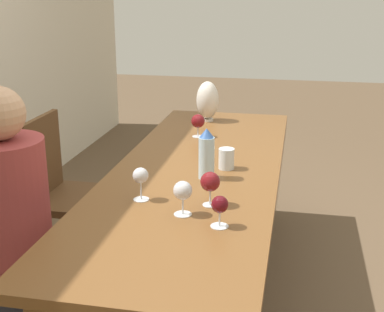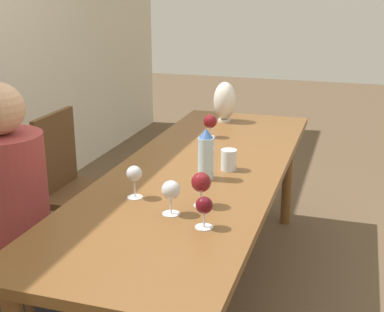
# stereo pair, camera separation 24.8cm
# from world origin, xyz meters

# --- Properties ---
(ground_plane) EXTENTS (14.00, 14.00, 0.00)m
(ground_plane) POSITION_xyz_m (0.00, 0.00, 0.00)
(ground_plane) COLOR brown
(dining_table) EXTENTS (2.42, 0.81, 0.74)m
(dining_table) POSITION_xyz_m (0.00, 0.00, 0.66)
(dining_table) COLOR brown
(dining_table) RESTS_ON ground_plane
(water_bottle) EXTENTS (0.07, 0.07, 0.24)m
(water_bottle) POSITION_xyz_m (-0.12, -0.07, 0.86)
(water_bottle) COLOR silver
(water_bottle) RESTS_ON dining_table
(water_tumbler) EXTENTS (0.08, 0.08, 0.10)m
(water_tumbler) POSITION_xyz_m (0.03, -0.14, 0.79)
(water_tumbler) COLOR silver
(water_tumbler) RESTS_ON dining_table
(vase) EXTENTS (0.15, 0.15, 0.26)m
(vase) POSITION_xyz_m (0.96, 0.11, 0.87)
(vase) COLOR silver
(vase) RESTS_ON dining_table
(wine_glass_0) EXTENTS (0.07, 0.07, 0.14)m
(wine_glass_0) POSITION_xyz_m (-0.44, 0.15, 0.84)
(wine_glass_0) COLOR silver
(wine_glass_0) RESTS_ON dining_table
(wine_glass_1) EXTENTS (0.07, 0.07, 0.12)m
(wine_glass_1) POSITION_xyz_m (-0.63, -0.21, 0.82)
(wine_glass_1) COLOR silver
(wine_glass_1) RESTS_ON dining_table
(wine_glass_2) EXTENTS (0.08, 0.08, 0.14)m
(wine_glass_2) POSITION_xyz_m (0.56, 0.10, 0.83)
(wine_glass_2) COLOR silver
(wine_glass_2) RESTS_ON dining_table
(wine_glass_3) EXTENTS (0.08, 0.08, 0.14)m
(wine_glass_3) POSITION_xyz_m (-0.44, -0.14, 0.84)
(wine_glass_3) COLOR silver
(wine_glass_3) RESTS_ON dining_table
(wine_glass_4) EXTENTS (0.07, 0.07, 0.14)m
(wine_glass_4) POSITION_xyz_m (-0.55, -0.05, 0.84)
(wine_glass_4) COLOR silver
(wine_glass_4) RESTS_ON dining_table
(chair_near) EXTENTS (0.44, 0.44, 0.92)m
(chair_near) POSITION_xyz_m (-0.56, 0.76, 0.50)
(chair_near) COLOR brown
(chair_near) RESTS_ON ground_plane
(chair_far) EXTENTS (0.44, 0.44, 0.92)m
(chair_far) POSITION_xyz_m (0.15, 0.76, 0.50)
(chair_far) COLOR brown
(chair_far) RESTS_ON ground_plane
(person_near) EXTENTS (0.34, 0.34, 1.22)m
(person_near) POSITION_xyz_m (-0.56, 0.68, 0.66)
(person_near) COLOR #2D2D38
(person_near) RESTS_ON ground_plane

